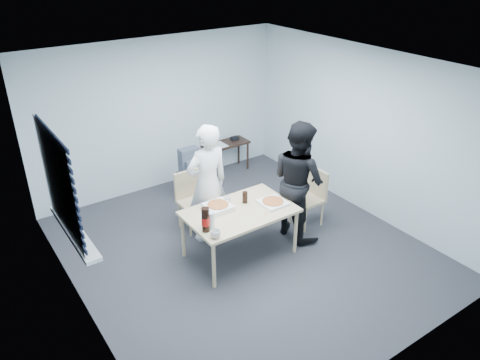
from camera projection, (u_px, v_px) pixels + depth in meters
room at (63, 191)px, 5.22m from camera, size 5.00×5.00×5.00m
dining_table at (240, 214)px, 6.29m from camera, size 1.45×0.92×0.71m
chair_far at (191, 196)px, 7.02m from camera, size 0.42×0.42×0.89m
chair_right at (312, 193)px, 7.10m from camera, size 0.42×0.42×0.89m
person_white at (208, 184)px, 6.57m from camera, size 0.65×0.42×1.77m
person_black at (298, 180)px, 6.67m from camera, size 0.47×0.86×1.77m
side_table at (226, 147)px, 8.74m from camera, size 0.87×0.39×0.58m
stool at (190, 179)px, 7.85m from camera, size 0.34×0.34×0.47m
backpack at (189, 162)px, 7.69m from camera, size 0.32×0.24×0.45m
pizza_box_a at (218, 207)px, 6.27m from camera, size 0.33×0.33×0.08m
pizza_box_b at (273, 202)px, 6.41m from camera, size 0.34×0.34×0.05m
mug_a at (216, 234)px, 5.67m from camera, size 0.17×0.17×0.10m
mug_b at (228, 200)px, 6.43m from camera, size 0.10×0.10×0.09m
cola_glass at (245, 197)px, 6.42m from camera, size 0.08×0.08×0.16m
soda_bottle at (206, 220)px, 5.75m from camera, size 0.10×0.10×0.33m
plastic_cups at (211, 220)px, 5.84m from camera, size 0.10×0.10×0.22m
rubber_band at (266, 213)px, 6.19m from camera, size 0.06×0.06×0.00m
papers at (219, 145)px, 8.61m from camera, size 0.33×0.37×0.01m
black_box at (235, 138)px, 8.82m from camera, size 0.17×0.14×0.06m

